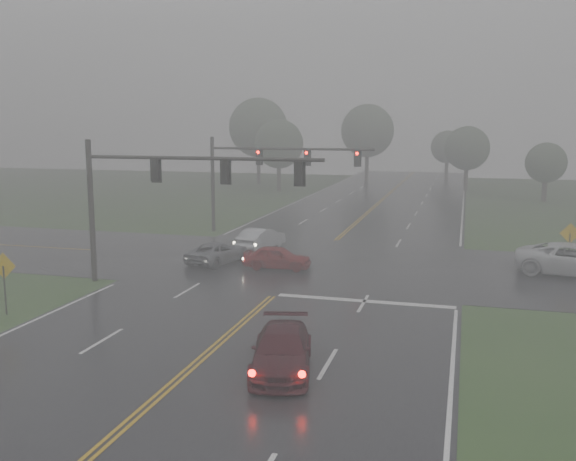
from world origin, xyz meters
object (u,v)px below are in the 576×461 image
(signal_gantry_near, at_px, (157,185))
(sedan_silver, at_px, (261,249))
(signal_gantry_far, at_px, (260,166))
(pickup_white, at_px, (574,275))
(sedan_maroon, at_px, (282,371))
(sedan_red, at_px, (277,269))
(car_grey, at_px, (219,263))

(signal_gantry_near, bearing_deg, sedan_silver, 79.13)
(signal_gantry_near, bearing_deg, signal_gantry_far, 89.87)
(pickup_white, height_order, signal_gantry_near, signal_gantry_near)
(sedan_maroon, relative_size, signal_gantry_far, 0.38)
(sedan_red, height_order, pickup_white, pickup_white)
(sedan_red, bearing_deg, signal_gantry_near, 134.90)
(signal_gantry_near, height_order, signal_gantry_far, signal_gantry_near)
(sedan_maroon, xyz_separation_m, signal_gantry_near, (-9.41, 9.59, 5.30))
(car_grey, relative_size, signal_gantry_far, 0.36)
(sedan_maroon, relative_size, sedan_red, 1.24)
(pickup_white, relative_size, signal_gantry_far, 0.49)
(car_grey, relative_size, signal_gantry_near, 0.36)
(sedan_red, relative_size, sedan_silver, 0.89)
(signal_gantry_near, bearing_deg, pickup_white, 21.27)
(sedan_silver, bearing_deg, car_grey, 88.08)
(sedan_red, relative_size, car_grey, 0.86)
(sedan_maroon, bearing_deg, signal_gantry_near, 122.07)
(sedan_silver, height_order, signal_gantry_near, signal_gantry_near)
(car_grey, xyz_separation_m, pickup_white, (20.40, 2.28, 0.00))
(sedan_maroon, xyz_separation_m, sedan_silver, (-7.35, 20.37, 0.00))
(signal_gantry_near, bearing_deg, sedan_red, 48.33)
(sedan_silver, xyz_separation_m, signal_gantry_near, (-2.07, -10.78, 5.30))
(signal_gantry_near, relative_size, signal_gantry_far, 1.00)
(signal_gantry_near, xyz_separation_m, signal_gantry_far, (0.04, 17.02, -0.11))
(signal_gantry_far, bearing_deg, signal_gantry_near, -90.13)
(sedan_red, bearing_deg, signal_gantry_far, 18.94)
(sedan_red, relative_size, signal_gantry_far, 0.31)
(pickup_white, bearing_deg, sedan_maroon, 154.76)
(car_grey, bearing_deg, pickup_white, -159.16)
(sedan_red, distance_m, signal_gantry_far, 13.58)
(pickup_white, bearing_deg, car_grey, 104.74)
(sedan_red, height_order, signal_gantry_far, signal_gantry_far)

